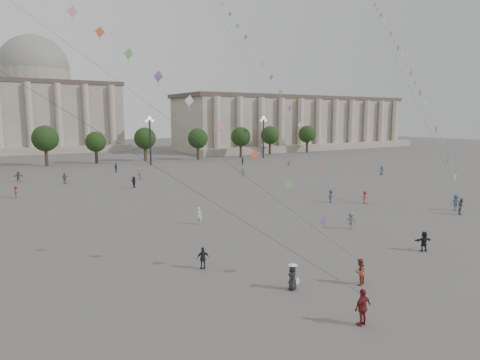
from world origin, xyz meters
TOP-DOWN VIEW (x-y plane):
  - ground at (0.00, 0.00)m, footprint 360.00×360.00m
  - hall_east at (75.00, 93.89)m, footprint 84.00×26.22m
  - hall_central at (0.00, 129.22)m, footprint 48.30×34.30m
  - tree_row at (0.00, 78.00)m, footprint 137.12×5.12m
  - lamp_post_mid_east at (15.00, 70.00)m, footprint 2.00×0.90m
  - lamp_post_far_east at (45.00, 70.00)m, footprint 2.00×0.90m
  - person_crowd_0 at (5.17, 62.22)m, footprint 1.07×0.99m
  - person_crowd_3 at (12.00, 0.69)m, footprint 1.56×0.91m
  - person_crowd_4 at (5.92, 50.60)m, footprint 1.65×1.67m
  - person_crowd_6 at (12.08, 8.49)m, footprint 1.21×1.06m
  - person_crowd_7 at (22.38, 43.90)m, footprint 1.60×1.13m
  - person_crowd_8 at (22.58, 16.24)m, footprint 1.15×0.92m
  - person_crowd_9 at (32.61, 60.28)m, footprint 1.36×1.28m
  - person_crowd_12 at (-11.85, 58.06)m, footprint 1.70×1.12m
  - person_crowd_13 at (0.74, 17.72)m, footprint 0.73×0.75m
  - person_crowd_14 at (28.15, 7.99)m, footprint 1.38×1.25m
  - person_crowd_16 at (-5.83, 52.14)m, footprint 1.10×0.81m
  - person_crowd_17 at (-13.37, 42.68)m, footprint 0.75×1.13m
  - person_crowd_18 at (39.24, 52.30)m, footprint 0.60×0.65m
  - person_crowd_20 at (2.36, 42.84)m, footprint 0.59×1.57m
  - person_crowd_21 at (45.25, 32.67)m, footprint 0.79×0.94m
  - tourist_0 at (-1.43, -5.22)m, footprint 1.17×0.57m
  - tourist_1 at (-4.60, 6.33)m, footprint 0.98×0.59m
  - kite_flyer_0 at (2.50, -1.40)m, footprint 1.01×0.91m
  - kite_flyer_1 at (19.40, 18.80)m, footprint 1.17×0.90m
  - kite_flyer_2 at (26.86, 6.57)m, footprint 1.08×1.08m
  - hat_person at (-1.58, 0.21)m, footprint 0.91×0.79m
  - kite_train_east at (39.26, 26.85)m, footprint 23.79×37.90m

SIDE VIEW (x-z plane):
  - ground at x=0.00m, z-range 0.00..0.00m
  - person_crowd_18 at x=39.24m, z-range 0.00..1.48m
  - person_crowd_9 at x=32.61m, z-range 0.00..1.53m
  - person_crowd_8 at x=22.58m, z-range 0.00..1.55m
  - tourist_1 at x=-4.60m, z-range 0.00..1.55m
  - kite_flyer_1 at x=19.40m, z-range 0.00..1.60m
  - person_crowd_3 at x=12.00m, z-range 0.00..1.61m
  - person_crowd_6 at x=12.08m, z-range 0.00..1.62m
  - person_crowd_17 at x=-13.37m, z-range 0.00..1.63m
  - person_crowd_21 at x=45.25m, z-range 0.00..1.65m
  - person_crowd_20 at x=2.36m, z-range 0.00..1.67m
  - person_crowd_7 at x=22.38m, z-range 0.00..1.67m
  - hat_person at x=-1.58m, z-range 0.00..1.69m
  - kite_flyer_0 at x=2.50m, z-range 0.00..1.70m
  - person_crowd_13 at x=0.74m, z-range 0.00..1.74m
  - person_crowd_16 at x=-5.83m, z-range 0.00..1.74m
  - person_crowd_12 at x=-11.85m, z-range 0.00..1.75m
  - person_crowd_0 at x=5.17m, z-range 0.00..1.76m
  - kite_flyer_2 at x=26.86m, z-range 0.00..1.77m
  - person_crowd_14 at x=28.15m, z-range 0.00..1.86m
  - person_crowd_4 at x=5.92m, z-range 0.00..1.92m
  - tourist_0 at x=-1.43m, z-range 0.00..1.94m
  - tree_row at x=0.00m, z-range 1.39..9.39m
  - lamp_post_mid_east at x=15.00m, z-range 2.03..12.68m
  - lamp_post_far_east at x=45.00m, z-range 2.03..12.68m
  - hall_east at x=75.00m, z-range -0.17..17.03m
  - hall_central at x=0.00m, z-range -3.52..31.98m
  - kite_train_east at x=39.26m, z-range -7.35..51.83m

